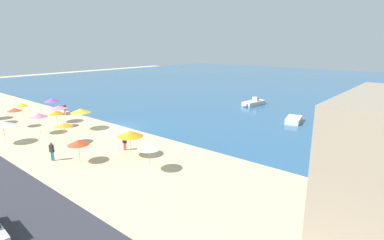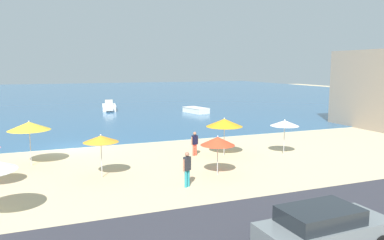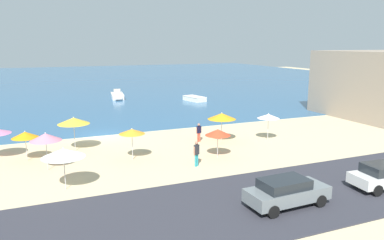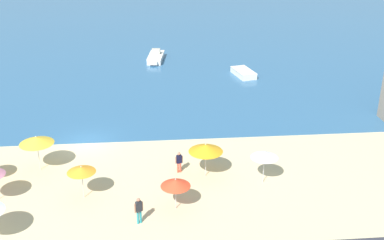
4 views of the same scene
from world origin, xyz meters
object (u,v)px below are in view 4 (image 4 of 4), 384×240
(beach_umbrella_1, at_px, (81,170))
(skiff_nearshore, at_px, (243,73))
(skiff_offshore, at_px, (156,57))
(beach_umbrella_4, at_px, (176,183))
(beach_umbrella_12, at_px, (265,155))
(beach_umbrella_6, at_px, (36,140))
(bather_1, at_px, (139,209))
(beach_umbrella_10, at_px, (206,148))
(bather_2, at_px, (179,161))

(beach_umbrella_1, bearing_deg, skiff_nearshore, 57.94)
(skiff_offshore, bearing_deg, skiff_nearshore, -35.40)
(beach_umbrella_4, distance_m, beach_umbrella_12, 6.78)
(beach_umbrella_6, relative_size, bather_1, 1.54)
(beach_umbrella_6, bearing_deg, beach_umbrella_10, -9.19)
(beach_umbrella_1, height_order, bather_1, beach_umbrella_1)
(beach_umbrella_6, bearing_deg, skiff_offshore, 71.82)
(beach_umbrella_10, distance_m, skiff_offshore, 29.29)
(beach_umbrella_12, relative_size, skiff_nearshore, 0.56)
(beach_umbrella_12, bearing_deg, bather_1, -154.48)
(bather_1, distance_m, skiff_offshore, 34.40)
(beach_umbrella_12, relative_size, skiff_offshore, 0.47)
(beach_umbrella_4, distance_m, beach_umbrella_10, 4.57)
(beach_umbrella_4, bearing_deg, skiff_offshore, 91.14)
(beach_umbrella_1, height_order, skiff_nearshore, beach_umbrella_1)
(beach_umbrella_1, bearing_deg, beach_umbrella_12, 4.19)
(beach_umbrella_4, distance_m, beach_umbrella_6, 11.23)
(skiff_nearshore, bearing_deg, bather_1, -112.75)
(bather_2, height_order, skiff_nearshore, bather_2)
(beach_umbrella_4, xyz_separation_m, skiff_offshore, (-0.66, 33.00, -1.43))
(beach_umbrella_6, xyz_separation_m, bather_2, (10.07, -1.24, -1.50))
(beach_umbrella_12, height_order, bather_1, beach_umbrella_12)
(beach_umbrella_10, height_order, bather_2, beach_umbrella_10)
(bather_1, height_order, skiff_nearshore, bather_1)
(beach_umbrella_6, bearing_deg, skiff_nearshore, 47.06)
(beach_umbrella_4, height_order, beach_umbrella_6, beach_umbrella_6)
(bather_2, relative_size, skiff_offshore, 0.31)
(beach_umbrella_4, bearing_deg, beach_umbrella_6, 148.61)
(bather_2, bearing_deg, beach_umbrella_12, -18.38)
(bather_1, xyz_separation_m, bather_2, (2.78, 5.96, -0.09))
(beach_umbrella_4, distance_m, skiff_nearshore, 27.62)
(beach_umbrella_1, xyz_separation_m, skiff_nearshore, (15.15, 24.20, -1.70))
(beach_umbrella_12, distance_m, skiff_nearshore, 23.56)
(beach_umbrella_10, relative_size, bather_2, 1.58)
(bather_1, relative_size, bather_2, 1.09)
(beach_umbrella_1, bearing_deg, bather_1, -40.72)
(beach_umbrella_6, bearing_deg, bather_1, -44.66)
(beach_umbrella_6, relative_size, skiff_offshore, 0.53)
(beach_umbrella_1, height_order, beach_umbrella_6, beach_umbrella_6)
(bather_1, xyz_separation_m, skiff_nearshore, (11.47, 27.37, -0.60))
(beach_umbrella_10, xyz_separation_m, bather_1, (-4.62, -5.28, -1.23))
(beach_umbrella_4, height_order, beach_umbrella_10, beach_umbrella_10)
(skiff_nearshore, bearing_deg, beach_umbrella_1, -122.06)
(bather_2, bearing_deg, skiff_nearshore, 67.90)
(bather_2, bearing_deg, skiff_offshore, 92.33)
(beach_umbrella_12, relative_size, bather_1, 1.36)
(beach_umbrella_1, height_order, bather_2, beach_umbrella_1)
(beach_umbrella_1, relative_size, skiff_offshore, 0.46)
(beach_umbrella_4, height_order, bather_2, beach_umbrella_4)
(beach_umbrella_6, xyz_separation_m, skiff_offshore, (8.92, 27.16, -1.94))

